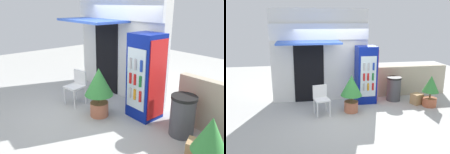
# 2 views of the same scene
# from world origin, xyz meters

# --- Properties ---
(ground) EXTENTS (16.00, 16.00, 0.00)m
(ground) POSITION_xyz_m (0.00, 0.00, 0.00)
(ground) COLOR #B2B2AD
(storefront_building) EXTENTS (3.30, 1.29, 3.15)m
(storefront_building) POSITION_xyz_m (-0.42, 1.43, 1.62)
(storefront_building) COLOR silver
(storefront_building) RESTS_ON ground
(drink_cooler) EXTENTS (0.68, 0.66, 1.94)m
(drink_cooler) POSITION_xyz_m (1.12, 0.96, 0.97)
(drink_cooler) COLOR navy
(drink_cooler) RESTS_ON ground
(plastic_chair) EXTENTS (0.51, 0.52, 0.88)m
(plastic_chair) POSITION_xyz_m (-0.50, 0.12, 0.53)
(plastic_chair) COLOR white
(plastic_chair) RESTS_ON ground
(potted_plant_near_shop) EXTENTS (0.66, 0.66, 1.16)m
(potted_plant_near_shop) POSITION_xyz_m (0.43, 0.16, 0.72)
(potted_plant_near_shop) COLOR #BC6B4C
(potted_plant_near_shop) RESTS_ON ground
(potted_plant_curbside) EXTENTS (0.52, 0.52, 1.04)m
(potted_plant_curbside) POSITION_xyz_m (3.09, 0.20, 0.59)
(potted_plant_curbside) COLOR #AD5B3D
(potted_plant_curbside) RESTS_ON ground
(trash_bin) EXTENTS (0.51, 0.51, 0.84)m
(trash_bin) POSITION_xyz_m (2.14, 0.95, 0.42)
(trash_bin) COLOR #47474C
(trash_bin) RESTS_ON ground
(stone_boundary_wall) EXTENTS (2.67, 0.20, 1.10)m
(stone_boundary_wall) POSITION_xyz_m (3.04, 1.49, 0.55)
(stone_boundary_wall) COLOR #B7AD93
(stone_boundary_wall) RESTS_ON ground
(cardboard_box) EXTENTS (0.42, 0.39, 0.36)m
(cardboard_box) POSITION_xyz_m (2.78, 0.46, 0.18)
(cardboard_box) COLOR tan
(cardboard_box) RESTS_ON ground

